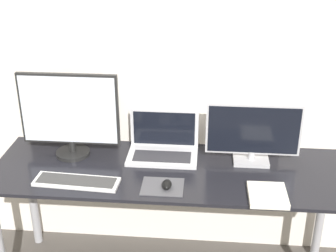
# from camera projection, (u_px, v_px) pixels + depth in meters

# --- Properties ---
(wall_back) EXTENTS (7.00, 0.05, 2.50)m
(wall_back) POSITION_uv_depth(u_px,v_px,m) (176.00, 50.00, 2.51)
(wall_back) COLOR silver
(wall_back) RESTS_ON ground_plane
(desk) EXTENTS (1.84, 0.60, 0.72)m
(desk) POSITION_uv_depth(u_px,v_px,m) (170.00, 186.00, 2.46)
(desk) COLOR black
(desk) RESTS_ON ground_plane
(monitor_left) EXTENTS (0.53, 0.18, 0.46)m
(monitor_left) POSITION_uv_depth(u_px,v_px,m) (69.00, 114.00, 2.46)
(monitor_left) COLOR black
(monitor_left) RESTS_ON desk
(monitor_right) EXTENTS (0.49, 0.13, 0.33)m
(monitor_right) POSITION_uv_depth(u_px,v_px,m) (253.00, 133.00, 2.41)
(monitor_right) COLOR #B2B2B7
(monitor_right) RESTS_ON desk
(laptop) EXTENTS (0.37, 0.23, 0.24)m
(laptop) POSITION_uv_depth(u_px,v_px,m) (163.00, 145.00, 2.54)
(laptop) COLOR silver
(laptop) RESTS_ON desk
(keyboard) EXTENTS (0.43, 0.15, 0.02)m
(keyboard) POSITION_uv_depth(u_px,v_px,m) (77.00, 182.00, 2.29)
(keyboard) COLOR silver
(keyboard) RESTS_ON desk
(mousepad) EXTENTS (0.20, 0.16, 0.00)m
(mousepad) POSITION_uv_depth(u_px,v_px,m) (163.00, 187.00, 2.26)
(mousepad) COLOR #47474C
(mousepad) RESTS_ON desk
(mouse) EXTENTS (0.05, 0.08, 0.04)m
(mouse) POSITION_uv_depth(u_px,v_px,m) (168.00, 185.00, 2.24)
(mouse) COLOR black
(mouse) RESTS_ON mousepad
(book) EXTENTS (0.18, 0.20, 0.03)m
(book) POSITION_uv_depth(u_px,v_px,m) (268.00, 195.00, 2.18)
(book) COLOR silver
(book) RESTS_ON desk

